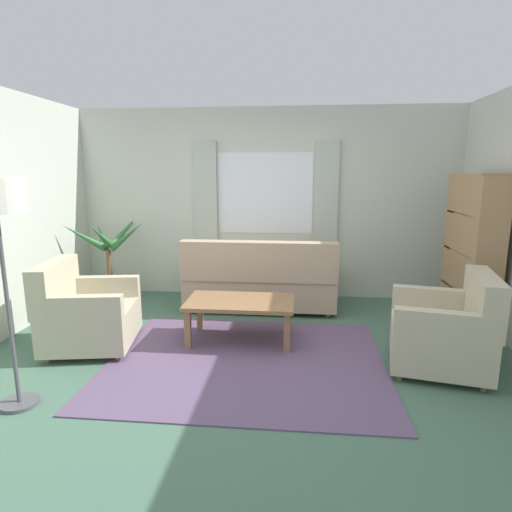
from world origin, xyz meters
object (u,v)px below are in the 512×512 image
(armchair_left, at_px, (85,313))
(coffee_table, at_px, (240,306))
(potted_plant, at_px, (110,264))
(bookshelf, at_px, (469,260))
(armchair_right, at_px, (447,331))
(couch, at_px, (260,281))

(armchair_left, relative_size, coffee_table, 0.88)
(potted_plant, relative_size, bookshelf, 0.76)
(armchair_left, distance_m, armchair_right, 3.43)
(coffee_table, bearing_deg, armchair_right, -13.03)
(armchair_right, distance_m, bookshelf, 1.30)
(couch, bearing_deg, bookshelf, 169.91)
(armchair_left, xyz_separation_m, coffee_table, (1.52, 0.31, 0.03))
(couch, relative_size, armchair_right, 1.93)
(potted_plant, distance_m, bookshelf, 4.48)
(armchair_right, distance_m, potted_plant, 4.22)
(bookshelf, bearing_deg, couch, 79.91)
(couch, height_order, armchair_left, couch)
(armchair_left, xyz_separation_m, armchair_right, (3.43, -0.13, 0.00))
(couch, bearing_deg, potted_plant, -4.75)
(couch, relative_size, armchair_left, 1.97)
(couch, relative_size, bookshelf, 1.10)
(armchair_right, bearing_deg, coffee_table, -91.60)
(armchair_left, height_order, potted_plant, potted_plant)
(armchair_left, distance_m, potted_plant, 1.62)
(armchair_left, relative_size, potted_plant, 0.74)
(armchair_right, height_order, potted_plant, potted_plant)
(couch, distance_m, bookshelf, 2.43)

